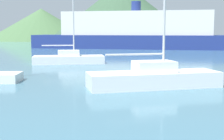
# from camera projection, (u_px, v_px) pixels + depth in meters

# --- Properties ---
(sailboat_inner) EXTENTS (6.46, 5.62, 7.28)m
(sailboat_inner) POSITION_uv_depth(u_px,v_px,m) (154.00, 77.00, 15.72)
(sailboat_inner) COLOR white
(sailboat_inner) RESTS_ON ground_plane
(sailboat_middle) EXTENTS (6.25, 5.03, 10.62)m
(sailboat_middle) POSITION_uv_depth(u_px,v_px,m) (69.00, 58.00, 27.12)
(sailboat_middle) COLOR silver
(sailboat_middle) RESTS_ON ground_plane
(ferry_distant) EXTENTS (33.77, 13.36, 7.45)m
(ferry_distant) POSITION_uv_depth(u_px,v_px,m) (136.00, 32.00, 49.85)
(ferry_distant) COLOR navy
(ferry_distant) RESTS_ON ground_plane
(hill_west) EXTENTS (32.44, 32.44, 9.47)m
(hill_west) POSITION_uv_depth(u_px,v_px,m) (41.00, 24.00, 94.41)
(hill_west) COLOR #476B42
(hill_west) RESTS_ON ground_plane
(hill_central) EXTENTS (39.55, 39.55, 15.15)m
(hill_central) POSITION_uv_depth(u_px,v_px,m) (122.00, 12.00, 80.61)
(hill_central) COLOR #38563D
(hill_central) RESTS_ON ground_plane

